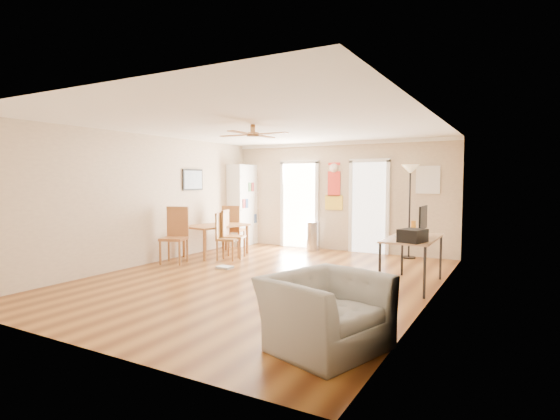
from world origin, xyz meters
The scene contains 30 objects.
floor centered at (0.00, 0.00, 0.00)m, with size 7.00×7.00×0.00m, color brown.
ceiling centered at (0.00, 0.00, 2.60)m, with size 5.50×7.00×0.00m, color silver, non-canonical shape.
wall_back centered at (0.00, 3.50, 1.30)m, with size 5.50×0.04×2.60m, color beige, non-canonical shape.
wall_front centered at (0.00, -3.50, 1.30)m, with size 5.50×0.04×2.60m, color beige, non-canonical shape.
wall_left centered at (-2.75, 0.00, 1.30)m, with size 0.04×7.00×2.60m, color beige, non-canonical shape.
wall_right centered at (2.75, 0.00, 1.30)m, with size 0.04×7.00×2.60m, color beige, non-canonical shape.
crown_molding centered at (0.00, 0.00, 2.56)m, with size 5.50×7.00×0.08m, color white, non-canonical shape.
kitchen_doorway centered at (-1.05, 3.48, 1.05)m, with size 0.90×0.10×2.10m, color white, non-canonical shape.
bathroom_doorway centered at (0.75, 3.48, 1.05)m, with size 0.80×0.10×2.10m, color white, non-canonical shape.
wall_decal centered at (-0.13, 3.48, 1.55)m, with size 0.46×0.03×1.10m, color red.
ac_grille centered at (2.05, 3.47, 1.70)m, with size 0.50×0.04×0.60m, color white.
framed_poster centered at (-2.73, 1.40, 1.70)m, with size 0.04×0.66×0.48m, color black.
ceiling_fan centered at (0.00, -0.30, 2.43)m, with size 1.24×1.24×0.20m, color #593819, non-canonical shape.
bookshelf centered at (-2.52, 3.16, 1.04)m, with size 0.42×0.94×2.08m, color white, non-canonical shape.
dining_table centered at (-2.15, 1.50, 0.34)m, with size 0.83×1.38×0.69m, color #93572F, non-canonical shape.
dining_chair_right_a centered at (-1.60, 1.42, 0.52)m, with size 0.43×0.43×1.04m, color #A16B34, non-canonical shape.
dining_chair_right_b centered at (-1.60, 1.18, 0.50)m, with size 0.41×0.41×0.99m, color olive, non-canonical shape.
dining_chair_near centered at (-2.32, 0.32, 0.57)m, with size 0.47×0.47×1.13m, color #A56335, non-canonical shape.
dining_chair_far centered at (-2.26, 2.35, 0.54)m, with size 0.44×0.44×1.07m, color olive, non-canonical shape.
trash_can centered at (-0.52, 3.16, 0.35)m, with size 0.32×0.32×0.69m, color #A8A8AB.
torchiere_lamp centered at (1.73, 3.24, 1.01)m, with size 0.38×0.38×2.02m, color black, non-canonical shape.
computer_desk centered at (2.33, 0.76, 0.39)m, with size 0.73×1.46×0.78m, color tan, non-canonical shape.
imac centered at (2.47, 0.87, 1.03)m, with size 0.07×0.54×0.50m, color black, non-canonical shape.
keyboard centered at (2.20, 0.84, 0.79)m, with size 0.13×0.41×0.02m, color white.
printer centered at (2.45, 0.22, 0.88)m, with size 0.32×0.37×0.19m, color black.
orange_bottle centered at (2.30, 0.97, 0.91)m, with size 0.08×0.08×0.25m, color orange.
wastebasket_a centered at (1.01, -0.23, 0.17)m, with size 0.29×0.29×0.33m, color white.
wastebasket_b centered at (2.06, -0.91, 0.14)m, with size 0.25×0.25×0.28m, color silver.
floor_cloth centered at (-1.11, 0.40, 0.02)m, with size 0.28×0.22×0.04m, color #A7A7A1.
armchair centered at (2.15, -2.30, 0.37)m, with size 1.14×0.99×0.74m, color #9B9B96.
Camera 1 is at (3.84, -6.26, 1.70)m, focal length 27.85 mm.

